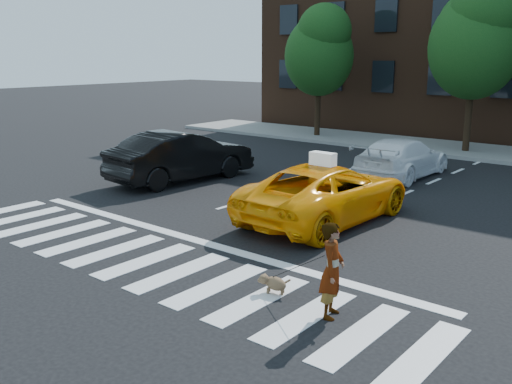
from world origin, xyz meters
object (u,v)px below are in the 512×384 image
(woman, at_px, (332,270))
(taxi, at_px, (326,192))
(white_suv, at_px, (402,158))
(tree_mid, at_px, (476,36))
(black_sedan, at_px, (181,156))
(tree_left, at_px, (320,47))
(dog, at_px, (273,283))

(woman, bearing_deg, taxi, 13.74)
(white_suv, bearing_deg, tree_mid, -91.80)
(taxi, distance_m, black_sedan, 6.33)
(tree_left, height_order, white_suv, tree_left)
(tree_left, height_order, woman, tree_left)
(taxi, bearing_deg, white_suv, -81.09)
(tree_mid, bearing_deg, tree_left, 180.00)
(taxi, height_order, white_suv, taxi)
(tree_mid, xyz_separation_m, dog, (2.49, -16.62, -4.65))
(tree_mid, relative_size, white_suv, 1.53)
(tree_mid, height_order, dog, tree_mid)
(tree_left, relative_size, dog, 11.36)
(tree_left, relative_size, white_suv, 1.40)
(tree_mid, distance_m, woman, 17.62)
(black_sedan, xyz_separation_m, woman, (9.29, -5.51, -0.04))
(woman, height_order, dog, woman)
(black_sedan, xyz_separation_m, white_suv, (5.44, 5.20, -0.16))
(tree_mid, distance_m, dog, 17.44)
(white_suv, height_order, dog, white_suv)
(tree_left, xyz_separation_m, taxi, (8.22, -12.13, -3.71))
(black_sedan, height_order, white_suv, black_sedan)
(white_suv, xyz_separation_m, woman, (3.86, -10.71, 0.12))
(taxi, distance_m, woman, 5.51)
(tree_mid, height_order, woman, tree_mid)
(white_suv, xyz_separation_m, dog, (2.59, -10.60, -0.47))
(tree_mid, bearing_deg, woman, -77.33)
(black_sedan, relative_size, dog, 8.84)
(tree_left, height_order, dog, tree_left)
(tree_mid, xyz_separation_m, taxi, (0.72, -12.13, -4.12))
(tree_mid, bearing_deg, white_suv, -90.91)
(woman, relative_size, dog, 2.77)
(white_suv, distance_m, woman, 11.38)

